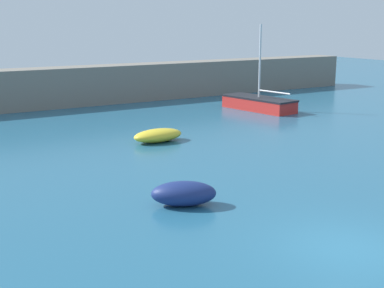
{
  "coord_description": "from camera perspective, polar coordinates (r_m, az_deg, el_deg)",
  "views": [
    {
      "loc": [
        -10.64,
        -9.23,
        6.01
      ],
      "look_at": [
        0.83,
        9.5,
        0.96
      ],
      "focal_mm": 50.0,
      "sensor_mm": 36.0,
      "label": 1
    }
  ],
  "objects": [
    {
      "name": "ground_plane",
      "position": [
        15.36,
        16.39,
        -11.06
      ],
      "size": [
        120.0,
        120.0,
        0.2
      ],
      "primitive_type": "cube",
      "color": "#235B7A"
    },
    {
      "name": "harbor_breakwater",
      "position": [
        39.4,
        -15.66,
        5.76
      ],
      "size": [
        55.54,
        2.4,
        2.8
      ],
      "primitive_type": "cube",
      "color": "slate",
      "rests_on": "ground_plane"
    },
    {
      "name": "open_tender_yellow",
      "position": [
        27.31,
        -3.65,
        0.92
      ],
      "size": [
        2.76,
        1.5,
        0.66
      ],
      "rotation": [
        0.0,
        0.0,
        3.19
      ],
      "color": "yellow",
      "rests_on": "ground_plane"
    },
    {
      "name": "dinghy_near_pier",
      "position": [
        17.87,
        -0.89,
        -5.31
      ],
      "size": [
        2.45,
        2.0,
        0.83
      ],
      "rotation": [
        0.0,
        0.0,
        5.8
      ],
      "color": "navy",
      "rests_on": "ground_plane"
    },
    {
      "name": "sailboat_tall_mast",
      "position": [
        37.38,
        7.14,
        4.35
      ],
      "size": [
        2.71,
        5.73,
        5.83
      ],
      "rotation": [
        0.0,
        0.0,
        1.72
      ],
      "color": "red",
      "rests_on": "ground_plane"
    }
  ]
}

